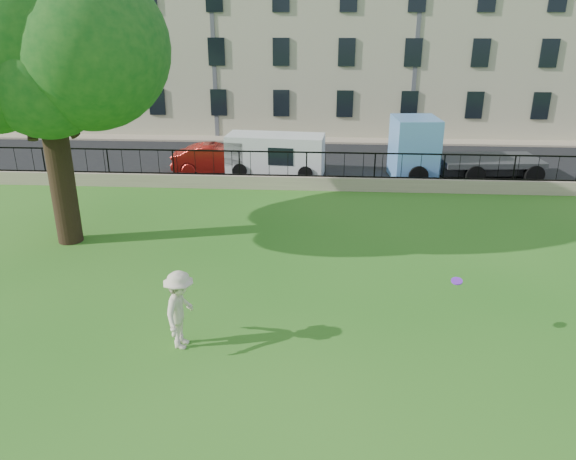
# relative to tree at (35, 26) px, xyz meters

# --- Properties ---
(ground) EXTENTS (120.00, 120.00, 0.00)m
(ground) POSITION_rel_tree_xyz_m (8.12, -5.47, -7.07)
(ground) COLOR #236718
(ground) RESTS_ON ground
(retaining_wall) EXTENTS (50.00, 0.40, 0.60)m
(retaining_wall) POSITION_rel_tree_xyz_m (8.12, 6.53, -6.77)
(retaining_wall) COLOR gray
(retaining_wall) RESTS_ON ground
(iron_railing) EXTENTS (50.00, 0.05, 1.13)m
(iron_railing) POSITION_rel_tree_xyz_m (8.12, 6.53, -5.92)
(iron_railing) COLOR black
(iron_railing) RESTS_ON retaining_wall
(street) EXTENTS (60.00, 9.00, 0.01)m
(street) POSITION_rel_tree_xyz_m (8.12, 11.23, -7.06)
(street) COLOR black
(street) RESTS_ON ground
(sidewalk) EXTENTS (60.00, 1.40, 0.12)m
(sidewalk) POSITION_rel_tree_xyz_m (8.12, 16.43, -7.01)
(sidewalk) COLOR gray
(sidewalk) RESTS_ON ground
(building_row) EXTENTS (56.40, 10.40, 13.80)m
(building_row) POSITION_rel_tree_xyz_m (8.12, 22.09, -0.15)
(building_row) COLOR #B4AC8F
(building_row) RESTS_ON ground
(tree) EXTENTS (8.37, 6.57, 10.55)m
(tree) POSITION_rel_tree_xyz_m (0.00, 0.00, 0.00)
(tree) COLOR black
(tree) RESTS_ON ground
(man) EXTENTS (0.85, 1.33, 1.95)m
(man) POSITION_rel_tree_xyz_m (5.62, -6.29, -6.09)
(man) COLOR beige
(man) RESTS_ON ground
(frisbee) EXTENTS (0.35, 0.35, 0.12)m
(frisbee) POSITION_rel_tree_xyz_m (12.12, -5.43, -5.55)
(frisbee) COLOR #7525D3
(red_sedan) EXTENTS (4.39, 1.85, 1.41)m
(red_sedan) POSITION_rel_tree_xyz_m (3.62, 8.93, -6.36)
(red_sedan) COLOR #A61A14
(red_sedan) RESTS_ON street
(white_van) EXTENTS (4.78, 2.21, 1.95)m
(white_van) POSITION_rel_tree_xyz_m (6.53, 8.93, -6.09)
(white_van) COLOR silver
(white_van) RESTS_ON street
(blue_truck) EXTENTS (7.07, 3.04, 2.89)m
(blue_truck) POSITION_rel_tree_xyz_m (15.54, 8.93, -5.62)
(blue_truck) COLOR #6098E1
(blue_truck) RESTS_ON street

